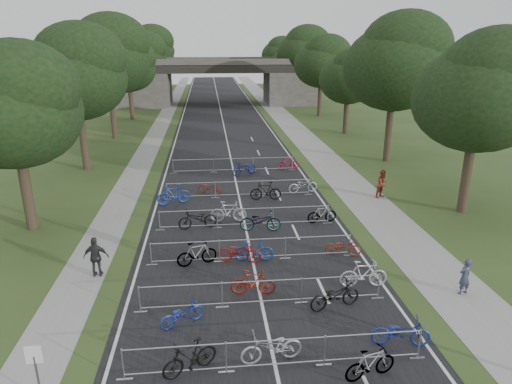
{
  "coord_description": "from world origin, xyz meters",
  "views": [
    {
      "loc": [
        -1.84,
        -7.97,
        9.73
      ],
      "look_at": [
        0.86,
        17.64,
        1.1
      ],
      "focal_mm": 32.0,
      "sensor_mm": 36.0,
      "label": 1
    }
  ],
  "objects_px": {
    "pedestrian_b": "(383,184)",
    "pedestrian_c": "(96,257)",
    "overpass_bridge": "(219,81)",
    "park_sign": "(35,363)",
    "pedestrian_a": "(465,277)"
  },
  "relations": [
    {
      "from": "pedestrian_b",
      "to": "pedestrian_c",
      "type": "relative_size",
      "value": 1.02
    },
    {
      "from": "overpass_bridge",
      "to": "pedestrian_c",
      "type": "height_order",
      "value": "overpass_bridge"
    },
    {
      "from": "park_sign",
      "to": "pedestrian_a",
      "type": "relative_size",
      "value": 1.19
    },
    {
      "from": "overpass_bridge",
      "to": "pedestrian_c",
      "type": "distance_m",
      "value": 55.25
    },
    {
      "from": "overpass_bridge",
      "to": "pedestrian_a",
      "type": "bearing_deg",
      "value": -82.0
    },
    {
      "from": "overpass_bridge",
      "to": "pedestrian_b",
      "type": "height_order",
      "value": "overpass_bridge"
    },
    {
      "from": "overpass_bridge",
      "to": "pedestrian_c",
      "type": "bearing_deg",
      "value": -97.08
    },
    {
      "from": "park_sign",
      "to": "pedestrian_c",
      "type": "bearing_deg",
      "value": 90.0
    },
    {
      "from": "overpass_bridge",
      "to": "pedestrian_a",
      "type": "distance_m",
      "value": 58.44
    },
    {
      "from": "overpass_bridge",
      "to": "pedestrian_b",
      "type": "distance_m",
      "value": 47.01
    },
    {
      "from": "overpass_bridge",
      "to": "pedestrian_a",
      "type": "relative_size",
      "value": 20.14
    },
    {
      "from": "pedestrian_c",
      "to": "park_sign",
      "type": "bearing_deg",
      "value": 89.76
    },
    {
      "from": "overpass_bridge",
      "to": "pedestrian_a",
      "type": "height_order",
      "value": "overpass_bridge"
    },
    {
      "from": "overpass_bridge",
      "to": "pedestrian_b",
      "type": "relative_size",
      "value": 16.99
    },
    {
      "from": "pedestrian_a",
      "to": "pedestrian_b",
      "type": "height_order",
      "value": "pedestrian_b"
    }
  ]
}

